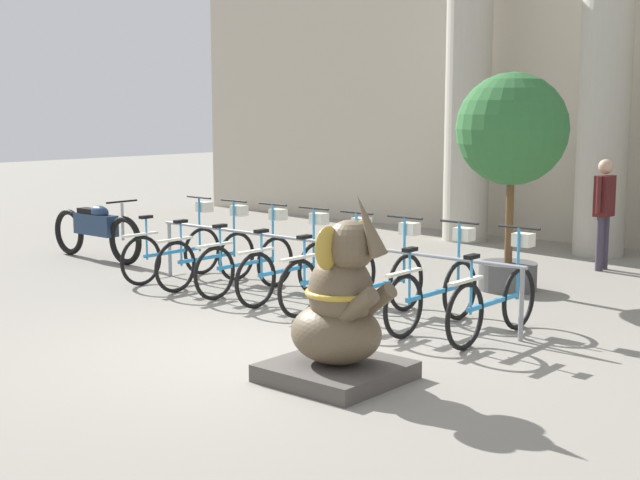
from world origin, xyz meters
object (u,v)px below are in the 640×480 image
at_px(bicycle_0, 175,250).
at_px(bicycle_6, 435,290).
at_px(bicycle_3, 289,267).
at_px(bicycle_1, 209,255).
at_px(bicycle_7, 495,299).
at_px(person_pedestrian, 604,205).
at_px(bicycle_5, 380,282).
at_px(potted_tree, 512,139).
at_px(motorcycle, 96,229).
at_px(bicycle_4, 332,275).
at_px(elephant_statue, 340,318).
at_px(bicycle_2, 248,261).

xyz_separation_m(bicycle_0, bicycle_6, (4.21, 0.01, 0.00)).
bearing_deg(bicycle_3, bicycle_1, -179.10).
height_order(bicycle_7, person_pedestrian, person_pedestrian).
bearing_deg(bicycle_5, potted_tree, 83.07).
xyz_separation_m(bicycle_5, motorcycle, (-5.67, 0.29, 0.06)).
xyz_separation_m(bicycle_5, person_pedestrian, (0.62, 4.51, 0.54)).
xyz_separation_m(bicycle_6, motorcycle, (-6.37, 0.26, 0.06)).
height_order(bicycle_3, bicycle_4, same).
bearing_deg(bicycle_7, person_pedestrian, 100.04).
relative_size(bicycle_5, elephant_statue, 1.06).
height_order(bicycle_0, motorcycle, bicycle_0).
relative_size(bicycle_2, elephant_statue, 1.06).
distance_m(bicycle_6, elephant_statue, 2.14).
height_order(bicycle_2, bicycle_3, same).
bearing_deg(bicycle_1, bicycle_7, 0.61).
bearing_deg(bicycle_6, motorcycle, 177.70).
bearing_deg(bicycle_3, bicycle_2, -179.93).
bearing_deg(bicycle_0, bicycle_4, -0.42).
xyz_separation_m(bicycle_6, person_pedestrian, (-0.09, 4.48, 0.54)).
xyz_separation_m(bicycle_2, person_pedestrian, (2.72, 4.47, 0.54)).
bearing_deg(elephant_statue, bicycle_3, 140.19).
relative_size(bicycle_2, person_pedestrian, 1.08).
bearing_deg(potted_tree, bicycle_1, -142.93).
height_order(bicycle_1, bicycle_6, same).
height_order(bicycle_6, bicycle_7, same).
xyz_separation_m(bicycle_0, bicycle_3, (2.11, 0.01, 0.00)).
height_order(bicycle_3, elephant_statue, elephant_statue).
xyz_separation_m(bicycle_1, bicycle_4, (2.11, -0.01, 0.00)).
relative_size(bicycle_1, bicycle_7, 1.00).
relative_size(bicycle_1, person_pedestrian, 1.08).
bearing_deg(bicycle_5, bicycle_6, 2.52).
xyz_separation_m(bicycle_5, elephant_statue, (1.12, -2.06, 0.14)).
relative_size(bicycle_5, bicycle_7, 1.00).
bearing_deg(bicycle_5, bicycle_4, 179.71).
distance_m(bicycle_0, bicycle_7, 4.91).
relative_size(bicycle_4, elephant_statue, 1.06).
bearing_deg(bicycle_5, bicycle_3, 178.44).
bearing_deg(bicycle_6, bicycle_5, -177.48).
relative_size(bicycle_1, bicycle_4, 1.00).
distance_m(bicycle_1, elephant_statue, 4.44).
xyz_separation_m(bicycle_7, elephant_statue, (-0.29, -2.12, 0.14)).
xyz_separation_m(bicycle_3, bicycle_6, (2.11, -0.01, 0.00)).
bearing_deg(motorcycle, bicycle_2, -4.00).
distance_m(bicycle_5, potted_tree, 2.82).
bearing_deg(bicycle_0, bicycle_6, 0.09).
bearing_deg(bicycle_0, bicycle_7, 0.43).
bearing_deg(elephant_statue, bicycle_6, 101.20).
bearing_deg(potted_tree, bicycle_6, -79.85).
bearing_deg(potted_tree, elephant_statue, -79.35).
xyz_separation_m(bicycle_4, elephant_statue, (1.82, -2.07, 0.14)).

